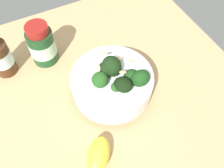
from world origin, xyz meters
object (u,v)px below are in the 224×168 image
object	(u,v)px
bottle_tall	(1,58)
bowl_of_broccoli	(113,82)
bottle_short	(42,45)
lemon_wedge	(99,154)

from	to	relation	value
bottle_tall	bowl_of_broccoli	bearing A→B (deg)	-41.18
bowl_of_broccoli	bottle_short	bearing A→B (deg)	121.57
lemon_wedge	bottle_tall	world-z (taller)	bottle_tall
bowl_of_broccoli	lemon_wedge	xyz separation A→B (cm)	(-9.70, -12.84, -2.92)
bowl_of_broccoli	bottle_short	world-z (taller)	bowl_of_broccoli
bottle_tall	bottle_short	world-z (taller)	bottle_short
bowl_of_broccoli	bottle_tall	bearing A→B (deg)	138.82
bottle_short	bottle_tall	bearing A→B (deg)	176.22
bottle_tall	bottle_short	bearing A→B (deg)	-3.78
bowl_of_broccoli	bottle_tall	size ratio (longest dim) A/B	1.65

